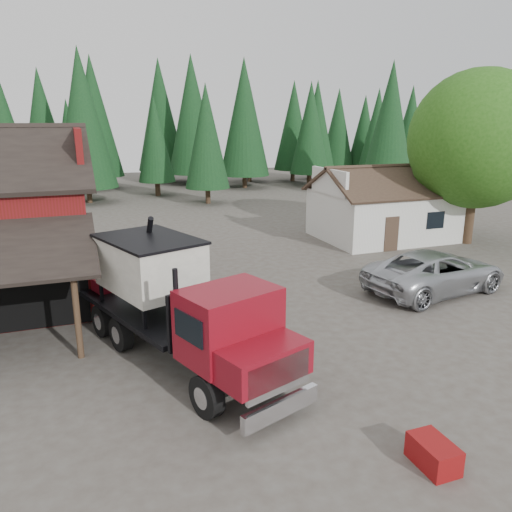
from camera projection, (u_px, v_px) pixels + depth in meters
name	position (u px, v px, depth m)	size (l,w,h in m)	color
ground	(269.00, 358.00, 15.86)	(120.00, 120.00, 0.00)	#474038
farmhouse	(384.00, 212.00, 31.51)	(8.60, 6.42, 4.65)	silver
deciduous_tree	(478.00, 145.00, 28.99)	(8.00, 8.00, 10.20)	#382619
conifer_backdrop	(126.00, 189.00, 53.87)	(76.00, 16.00, 16.00)	#103218
near_pine_b	(206.00, 136.00, 43.45)	(3.96, 3.96, 10.40)	#382619
near_pine_c	(390.00, 124.00, 44.89)	(4.84, 4.84, 12.40)	#382619
near_pine_d	(83.00, 118.00, 43.34)	(5.28, 5.28, 13.40)	#382619
feed_truck	(177.00, 301.00, 15.21)	(5.50, 9.70, 4.25)	black
silver_car	(436.00, 272.00, 21.71)	(3.05, 6.62, 1.84)	#B6B9BF
equip_box	(434.00, 454.00, 10.85)	(0.70, 1.10, 0.60)	maroon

